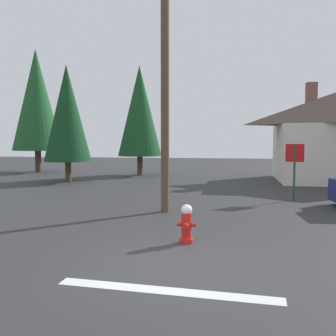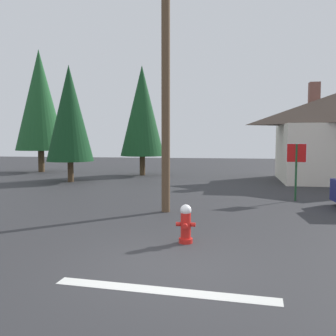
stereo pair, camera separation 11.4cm
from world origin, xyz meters
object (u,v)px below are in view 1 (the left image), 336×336
object	(u,v)px
utility_pole	(165,66)
pine_tree_tall_left	(140,111)
fire_hydrant	(187,224)
pine_tree_short_left	(37,100)
stop_sign_far	(295,160)
pine_tree_mid_left	(67,113)

from	to	relation	value
utility_pole	pine_tree_tall_left	world-z (taller)	utility_pole
fire_hydrant	pine_tree_short_left	world-z (taller)	pine_tree_short_left
stop_sign_far	pine_tree_short_left	bearing A→B (deg)	147.21
utility_pole	stop_sign_far	distance (m)	6.39
pine_tree_tall_left	stop_sign_far	bearing A→B (deg)	-47.80
utility_pole	stop_sign_far	world-z (taller)	utility_pole
fire_hydrant	pine_tree_tall_left	world-z (taller)	pine_tree_tall_left
fire_hydrant	pine_tree_short_left	xyz separation A→B (m)	(-12.59, 17.03, 4.77)
fire_hydrant	pine_tree_tall_left	size ratio (longest dim) A/B	0.13
pine_tree_tall_left	pine_tree_mid_left	size ratio (longest dim) A/B	1.11
pine_tree_tall_left	pine_tree_short_left	world-z (taller)	pine_tree_short_left
pine_tree_tall_left	pine_tree_mid_left	world-z (taller)	pine_tree_tall_left
fire_hydrant	utility_pole	world-z (taller)	utility_pole
fire_hydrant	utility_pole	xyz separation A→B (m)	(-1.07, 3.62, 4.34)
fire_hydrant	pine_tree_mid_left	bearing A→B (deg)	124.59
fire_hydrant	stop_sign_far	bearing A→B (deg)	61.42
stop_sign_far	pine_tree_mid_left	xyz separation A→B (m)	(-11.41, 4.73, 2.23)
pine_tree_mid_left	pine_tree_short_left	world-z (taller)	pine_tree_short_left
fire_hydrant	pine_tree_short_left	bearing A→B (deg)	126.48
utility_pole	pine_tree_mid_left	distance (m)	10.28
utility_pole	pine_tree_short_left	world-z (taller)	utility_pole
pine_tree_mid_left	pine_tree_short_left	bearing A→B (deg)	129.99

